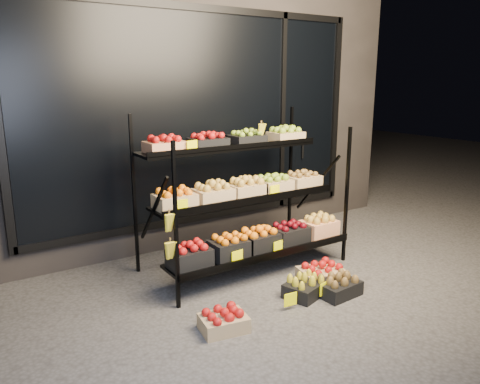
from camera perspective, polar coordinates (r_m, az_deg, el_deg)
ground at (r=4.70m, az=5.06°, el=-11.52°), size 24.00×24.00×0.00m
building at (r=6.48m, az=-9.18°, el=11.33°), size 6.00×2.08×3.50m
display_rack at (r=4.88m, az=0.74°, el=-0.68°), size 2.18×1.02×1.66m
tag_floor_a at (r=4.27m, az=6.16°, el=-13.37°), size 0.13×0.01×0.12m
tag_floor_b at (r=4.51m, az=10.21°, el=-11.96°), size 0.13×0.01×0.12m
floor_crate_left at (r=3.93m, az=-2.01°, el=-15.36°), size 0.41×0.33×0.19m
floor_crate_midleft at (r=4.53m, az=7.97°, el=-11.32°), size 0.46×0.39×0.20m
floor_crate_midright at (r=4.81m, az=9.91°, el=-9.77°), size 0.49×0.41×0.21m
floor_crate_right at (r=4.59m, az=11.86°, el=-11.12°), size 0.41×0.32×0.20m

